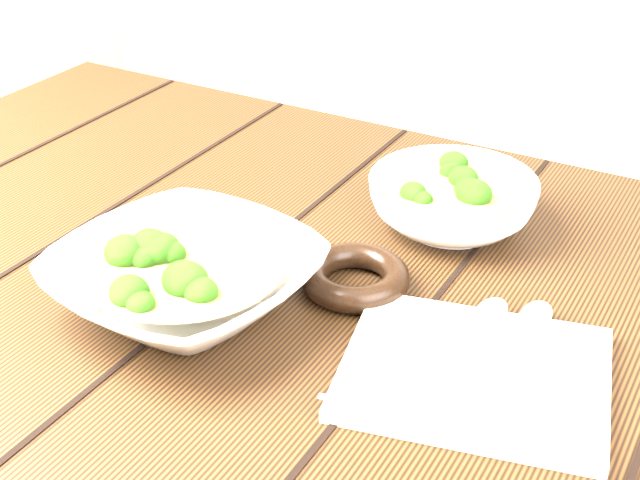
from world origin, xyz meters
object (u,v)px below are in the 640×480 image
(table, at_px, (265,360))
(napkin, at_px, (474,373))
(trivet, at_px, (355,277))
(soup_bowl_back, at_px, (452,201))
(soup_bowl_front, at_px, (185,278))

(table, relative_size, napkin, 5.40)
(trivet, relative_size, napkin, 0.49)
(soup_bowl_back, distance_m, napkin, 0.27)
(soup_bowl_front, height_order, trivet, soup_bowl_front)
(trivet, distance_m, napkin, 0.17)
(soup_bowl_back, height_order, napkin, soup_bowl_back)
(soup_bowl_front, xyz_separation_m, soup_bowl_back, (0.16, 0.27, -0.00))
(napkin, bearing_deg, table, 153.40)
(soup_bowl_front, bearing_deg, napkin, 6.37)
(soup_bowl_front, bearing_deg, table, 75.59)
(trivet, bearing_deg, soup_bowl_back, 78.35)
(table, distance_m, napkin, 0.29)
(table, xyz_separation_m, trivet, (0.10, 0.01, 0.13))
(soup_bowl_back, relative_size, trivet, 2.00)
(table, distance_m, soup_bowl_front, 0.18)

